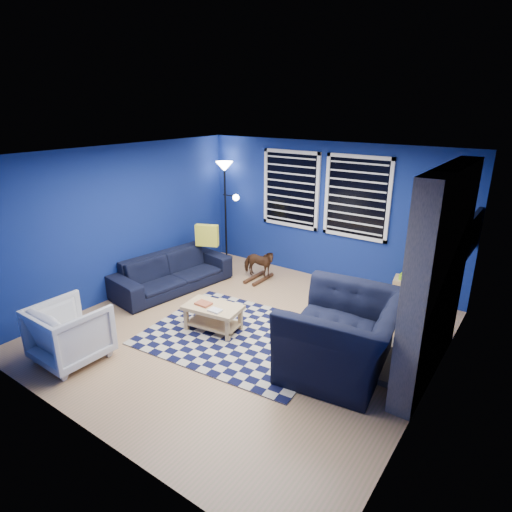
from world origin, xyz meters
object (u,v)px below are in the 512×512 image
(tv, at_px, (472,234))
(floor_lamp, at_px, (225,180))
(armchair_big, at_px, (343,335))
(sofa, at_px, (172,272))
(cabinet, at_px, (410,291))
(rocking_horse, at_px, (259,263))
(coffee_table, at_px, (213,313))
(armchair_bent, at_px, (70,333))

(tv, relative_size, floor_lamp, 0.49)
(armchair_big, bearing_deg, sofa, -106.76)
(sofa, distance_m, cabinet, 4.02)
(rocking_horse, relative_size, coffee_table, 0.71)
(armchair_bent, distance_m, rocking_horse, 3.53)
(coffee_table, height_order, floor_lamp, floor_lamp)
(sofa, xyz_separation_m, coffee_table, (1.55, -0.72, -0.03))
(tv, height_order, floor_lamp, floor_lamp)
(armchair_big, distance_m, armchair_bent, 3.40)
(armchair_bent, bearing_deg, tv, -133.96)
(sofa, xyz_separation_m, rocking_horse, (1.02, 1.19, 0.02))
(tv, xyz_separation_m, rocking_horse, (-3.37, -0.32, -1.07))
(tv, height_order, armchair_big, tv)
(rocking_horse, xyz_separation_m, coffee_table, (0.53, -1.91, -0.05))
(armchair_bent, xyz_separation_m, cabinet, (3.05, 4.07, -0.14))
(tv, height_order, sofa, tv)
(coffee_table, height_order, cabinet, cabinet)
(coffee_table, bearing_deg, sofa, 155.08)
(cabinet, bearing_deg, sofa, -164.09)
(cabinet, bearing_deg, floor_lamp, 170.07)
(floor_lamp, bearing_deg, coffee_table, -54.99)
(armchair_bent, relative_size, coffee_table, 0.95)
(armchair_big, relative_size, cabinet, 2.52)
(armchair_big, bearing_deg, rocking_horse, -133.09)
(tv, xyz_separation_m, sofa, (-4.39, -1.51, -1.09))
(armchair_bent, height_order, rocking_horse, armchair_bent)
(armchair_bent, distance_m, floor_lamp, 4.33)
(rocking_horse, height_order, floor_lamp, floor_lamp)
(armchair_bent, bearing_deg, floor_lamp, -78.56)
(rocking_horse, distance_m, cabinet, 2.66)
(floor_lamp, bearing_deg, sofa, -84.16)
(rocking_horse, distance_m, coffee_table, 1.98)
(sofa, bearing_deg, armchair_big, -90.26)
(tv, relative_size, armchair_big, 0.68)
(armchair_bent, height_order, cabinet, armchair_bent)
(tv, bearing_deg, armchair_big, -114.20)
(cabinet, distance_m, floor_lamp, 4.05)
(sofa, xyz_separation_m, floor_lamp, (-0.18, 1.75, 1.35))
(cabinet, bearing_deg, armchair_big, -103.58)
(tv, bearing_deg, floor_lamp, 176.92)
(armchair_big, distance_m, rocking_horse, 3.01)
(tv, distance_m, rocking_horse, 3.55)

